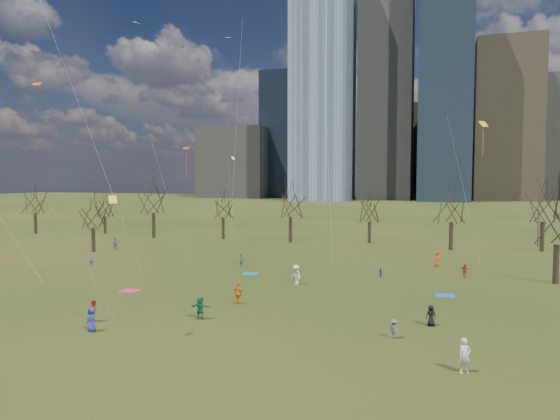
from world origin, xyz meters
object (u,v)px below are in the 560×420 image
(blanket_navy, at_px, (445,295))
(person_0, at_px, (92,319))
(blanket_crimson, at_px, (130,291))
(person_1, at_px, (465,356))
(person_4, at_px, (239,293))
(blanket_teal, at_px, (250,274))
(person_2, at_px, (94,311))

(blanket_navy, xyz_separation_m, person_0, (-22.62, -17.68, 0.80))
(blanket_crimson, bearing_deg, person_0, -67.55)
(person_0, relative_size, person_1, 0.88)
(person_1, bearing_deg, person_4, 119.91)
(blanket_crimson, bearing_deg, blanket_teal, 54.83)
(blanket_teal, xyz_separation_m, blanket_navy, (19.60, -4.12, 0.00))
(blanket_teal, relative_size, person_1, 0.87)
(person_1, relative_size, person_2, 1.19)
(blanket_crimson, xyz_separation_m, person_2, (3.23, -9.05, 0.76))
(person_2, xyz_separation_m, person_4, (7.95, 7.59, 0.11))
(blanket_teal, xyz_separation_m, person_2, (-4.35, -19.81, 0.76))
(blanket_teal, distance_m, blanket_crimson, 13.16)
(person_4, bearing_deg, person_2, 66.62)
(person_0, bearing_deg, person_4, 76.39)
(person_0, height_order, person_1, person_1)
(person_0, distance_m, person_1, 23.28)
(blanket_crimson, relative_size, person_4, 0.90)
(blanket_navy, relative_size, person_1, 0.87)
(blanket_teal, xyz_separation_m, person_1, (20.26, -21.91, 0.91))
(person_0, bearing_deg, blanket_crimson, 133.48)
(blanket_crimson, relative_size, person_0, 0.99)
(person_0, xyz_separation_m, person_2, (-1.33, 1.99, -0.04))
(blanket_navy, distance_m, person_4, 17.96)
(person_2, height_order, person_4, person_4)
(blanket_teal, distance_m, person_4, 12.77)
(blanket_teal, bearing_deg, person_2, -102.39)
(blanket_crimson, height_order, person_1, person_1)
(blanket_navy, distance_m, person_2, 28.65)
(person_2, bearing_deg, person_4, -51.91)
(blanket_navy, distance_m, person_0, 28.72)
(blanket_navy, bearing_deg, blanket_crimson, -166.27)
(person_1, bearing_deg, person_0, 149.81)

